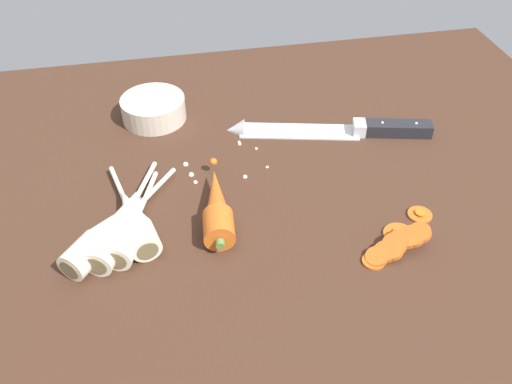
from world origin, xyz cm
name	(u,v)px	position (x,y,z in cm)	size (l,w,h in cm)	color
ground_plane	(253,201)	(0.00, 0.00, -2.00)	(120.00, 90.00, 4.00)	#42281C
chefs_knife	(324,129)	(14.61, 12.37, 0.65)	(34.55, 11.24, 4.18)	silver
whole_carrot	(217,206)	(-6.02, -4.54, 2.10)	(5.33, 18.23, 4.20)	#D6601E
parsnip_front	(118,226)	(-19.53, -5.72, 1.98)	(10.44, 21.26, 4.00)	silver
parsnip_mid_left	(130,227)	(-17.92, -6.23, 1.98)	(8.11, 18.26, 4.00)	silver
parsnip_mid_right	(108,231)	(-20.81, -6.39, 1.98)	(16.09, 19.70, 4.00)	silver
parsnip_back	(134,219)	(-17.37, -4.80, 1.98)	(7.01, 19.69, 4.00)	silver
carrot_slice_stack	(396,245)	(15.85, -15.68, 1.35)	(9.80, 4.82, 3.68)	#D6601E
carrot_slice_stray_near	(420,214)	(22.01, -9.81, 0.36)	(3.43, 3.43, 0.70)	#D6601E
carrot_slice_stray_mid	(399,234)	(17.63, -12.89, 0.36)	(4.28, 4.28, 0.70)	#D6601E
prep_bowl	(153,108)	(-13.23, 22.24, 2.15)	(11.00, 11.00, 4.00)	beige
mince_crumbs	(223,160)	(-3.35, 7.80, 0.38)	(17.58, 11.13, 0.88)	beige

